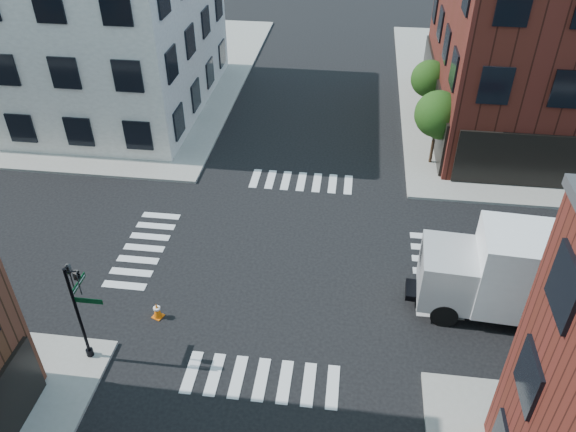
% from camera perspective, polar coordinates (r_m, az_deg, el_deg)
% --- Properties ---
extents(ground, '(120.00, 120.00, 0.00)m').
position_cam_1_polar(ground, '(26.86, -0.26, -4.48)').
color(ground, black).
rests_on(ground, ground).
extents(sidewalk_nw, '(30.00, 30.00, 0.15)m').
position_cam_1_polar(sidewalk_nw, '(50.65, -21.77, 13.45)').
color(sidewalk_nw, gray).
rests_on(sidewalk_nw, ground).
extents(building_nw, '(22.00, 16.00, 11.00)m').
position_cam_1_polar(building_nw, '(43.91, -23.82, 17.36)').
color(building_nw, beige).
rests_on(building_nw, ground).
extents(tree_near, '(2.69, 2.69, 4.49)m').
position_cam_1_polar(tree_near, '(33.78, 15.06, 9.73)').
color(tree_near, black).
rests_on(tree_near, ground).
extents(tree_far, '(2.43, 2.43, 4.07)m').
position_cam_1_polar(tree_far, '(39.34, 14.23, 13.19)').
color(tree_far, black).
rests_on(tree_far, ground).
extents(signal_pole, '(1.29, 1.24, 4.60)m').
position_cam_1_polar(signal_pole, '(22.04, -20.49, -8.28)').
color(signal_pole, black).
rests_on(signal_pole, ground).
extents(box_truck, '(9.29, 3.29, 4.14)m').
position_cam_1_polar(box_truck, '(24.91, 24.11, -5.65)').
color(box_truck, silver).
rests_on(box_truck, ground).
extents(traffic_cone, '(0.54, 0.54, 0.76)m').
position_cam_1_polar(traffic_cone, '(24.53, -13.16, -9.33)').
color(traffic_cone, orange).
rests_on(traffic_cone, ground).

